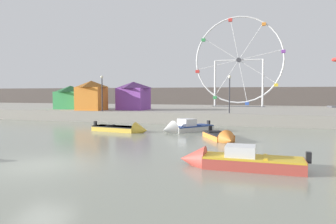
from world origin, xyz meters
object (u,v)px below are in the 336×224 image
Objects in this scene: motorboat_faded_red at (232,160)px; carnival_booth_purple_stall at (133,95)px; promenade_lamp_near at (230,88)px; carnival_booth_green_kiosk at (71,97)px; motorboat_pale_grey at (183,128)px; motorboat_orange_hull at (222,137)px; promenade_lamp_far at (102,88)px; motorboat_mustard_yellow at (125,129)px; carnival_booth_orange_canopy at (91,95)px; ferris_wheel_white_frame at (239,61)px.

motorboat_faded_red is 1.39× the size of carnival_booth_purple_stall.
promenade_lamp_near reaches higher than motorboat_faded_red.
carnival_booth_green_kiosk is 0.96× the size of promenade_lamp_near.
motorboat_orange_hull is at bearing 81.68° from motorboat_pale_grey.
promenade_lamp_far is (-14.55, 10.09, 3.58)m from motorboat_orange_hull.
promenade_lamp_far is (-14.15, -0.47, 0.10)m from promenade_lamp_near.
motorboat_mustard_yellow reaches higher than motorboat_orange_hull.
motorboat_pale_grey is 1.22× the size of carnival_booth_purple_stall.
carnival_booth_green_kiosk is at bearing 147.21° from motorboat_mustard_yellow.
motorboat_faded_red is 13.73m from motorboat_mustard_yellow.
motorboat_faded_red is at bearing -48.19° from carnival_booth_orange_canopy.
ferris_wheel_white_frame reaches higher than promenade_lamp_far.
motorboat_faded_red is 18.50m from promenade_lamp_near.
promenade_lamp_far reaches higher than motorboat_mustard_yellow.
carnival_booth_orange_canopy is at bearing -152.58° from motorboat_orange_hull.
carnival_booth_orange_canopy is 0.92× the size of promenade_lamp_near.
ferris_wheel_white_frame reaches higher than promenade_lamp_near.
motorboat_pale_grey is (4.59, 1.54, 0.07)m from motorboat_mustard_yellow.
ferris_wheel_white_frame is (3.23, 23.02, 7.76)m from motorboat_pale_grey.
promenade_lamp_near is at bearing -167.74° from motorboat_pale_grey.
motorboat_orange_hull is at bearing -36.17° from carnival_booth_orange_canopy.
motorboat_mustard_yellow is 1.50× the size of carnival_booth_orange_canopy.
motorboat_faded_red is 35.35m from ferris_wheel_white_frame.
promenade_lamp_far reaches higher than carnival_booth_green_kiosk.
motorboat_mustard_yellow is 8.57m from motorboat_orange_hull.
promenade_lamp_near is at bearing -83.73° from motorboat_faded_red.
promenade_lamp_near is 0.96× the size of promenade_lamp_far.
ferris_wheel_white_frame is at bearing 49.98° from promenade_lamp_far.
carnival_booth_purple_stall is at bearing 164.65° from promenade_lamp_near.
motorboat_mustard_yellow is at bearing -133.77° from motorboat_orange_hull.
carnival_booth_green_kiosk is 0.92× the size of promenade_lamp_far.
motorboat_pale_grey is at bearing -45.11° from carnival_booth_purple_stall.
carnival_booth_green_kiosk reaches higher than motorboat_pale_grey.
carnival_booth_purple_stall reaches higher than motorboat_pale_grey.
ferris_wheel_white_frame reaches higher than motorboat_faded_red.
carnival_booth_purple_stall reaches higher than motorboat_faded_red.
carnival_booth_purple_stall is at bearing -132.23° from ferris_wheel_white_frame.
motorboat_mustard_yellow is 1.12× the size of motorboat_pale_grey.
motorboat_pale_grey is 1.28× the size of carnival_booth_green_kiosk.
motorboat_orange_hull is 0.98× the size of promenade_lamp_far.
promenade_lamp_far is at bearing -35.34° from carnival_booth_orange_canopy.
ferris_wheel_white_frame reaches higher than carnival_booth_purple_stall.
motorboat_orange_hull is at bearing -79.39° from motorboat_faded_red.
promenade_lamp_far is at bearing -81.40° from motorboat_pale_grey.
ferris_wheel_white_frame is 18.38m from carnival_booth_purple_stall.
carnival_booth_green_kiosk is at bearing -175.28° from carnival_booth_purple_stall.
carnival_booth_purple_stall reaches higher than motorboat_mustard_yellow.
carnival_booth_green_kiosk is at bearing -147.45° from ferris_wheel_white_frame.
promenade_lamp_far is (-15.83, 17.64, 3.47)m from motorboat_faded_red.
promenade_lamp_far reaches higher than carnival_booth_purple_stall.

